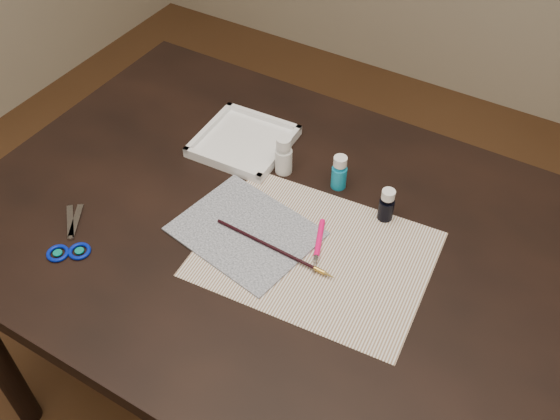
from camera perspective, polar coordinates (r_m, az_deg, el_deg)
The scene contains 11 objects.
ground at distance 1.89m, azimuth 0.00°, elevation -17.45°, with size 3.50×3.50×0.02m, color #422614.
table at distance 1.56m, azimuth 0.00°, elevation -11.02°, with size 1.30×0.90×0.75m, color black.
paper at distance 1.21m, azimuth 3.23°, elevation -4.03°, with size 0.44×0.33×0.00m, color white.
canvas at distance 1.25m, azimuth -3.18°, elevation -1.95°, with size 0.26×0.21×0.00m, color black.
paint_bottle_white at distance 1.35m, azimuth 0.34°, elevation 5.04°, with size 0.04×0.04×0.09m, color silver.
paint_bottle_cyan at distance 1.32m, azimuth 5.45°, elevation 3.47°, with size 0.03×0.03×0.08m, color #1083AE.
paint_bottle_navy at distance 1.27m, azimuth 9.72°, elevation 0.47°, with size 0.03×0.03×0.08m, color black.
paintbrush at distance 1.21m, azimuth -0.53°, elevation -3.51°, with size 0.27×0.01×0.01m, color black, non-canonical shape.
craft_knife at distance 1.22m, azimuth 3.49°, elevation -3.38°, with size 0.14×0.01×0.01m, color #FD0862, non-canonical shape.
scissors at distance 1.31m, azimuth -18.81°, elevation -1.96°, with size 0.17×0.09×0.01m, color silver, non-canonical shape.
palette_tray at distance 1.44m, azimuth -3.34°, elevation 6.31°, with size 0.20×0.20×0.02m, color white.
Camera 1 is at (0.44, -0.74, 1.67)m, focal length 40.00 mm.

